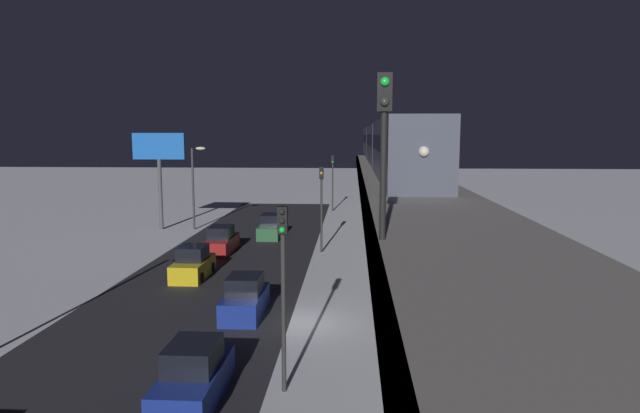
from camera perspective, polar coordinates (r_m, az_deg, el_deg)
The scene contains 15 objects.
ground_plane at distance 26.28m, azimuth -1.94°, elevation -11.99°, with size 240.00×240.00×0.00m, color white.
avenue_asphalt at distance 27.48m, azimuth -14.86°, elevation -11.34°, with size 11.00×88.83×0.01m, color #28282D.
elevated_railway at distance 25.06m, azimuth 9.81°, elevation -0.46°, with size 5.00×88.83×6.19m.
subway_train at distance 50.50m, azimuth 6.75°, elevation 6.53°, with size 2.94×55.47×3.40m.
rail_signal at distance 13.33m, azimuth 6.64°, elevation 8.15°, with size 0.36×0.41×4.00m.
sedan_yellow at distance 34.95m, azimuth -13.03°, elevation -5.91°, with size 1.91×4.22×1.97m.
sedan_green at distance 47.54m, azimuth -5.10°, elevation -2.20°, with size 1.80×4.64×1.97m.
sedan_red at distance 41.85m, azimuth -10.21°, elevation -3.61°, with size 1.80×4.75×1.97m.
sedan_blue at distance 19.46m, azimuth -12.96°, elevation -16.85°, with size 1.80×4.43×1.97m.
sedan_blue_2 at distance 27.40m, azimuth -7.78°, elevation -9.47°, with size 1.80×4.14×1.97m.
traffic_light_near at distance 18.50m, azimuth -3.85°, elevation -6.79°, with size 0.32×0.44×6.40m.
traffic_light_mid at distance 40.62m, azimuth 0.15°, elevation 1.03°, with size 0.32×0.44×6.40m.
traffic_light_far at distance 63.01m, azimuth 1.32°, elevation 3.32°, with size 0.32×0.44×6.40m.
commercial_billboard at distance 52.62m, azimuth -16.35°, elevation 5.07°, with size 4.80×0.36×8.90m.
street_lamp_far at distance 51.88m, azimuth -12.81°, elevation 2.93°, with size 1.35×0.44×7.65m.
Camera 1 is at (-2.34, 24.67, 8.75)m, focal length 30.87 mm.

